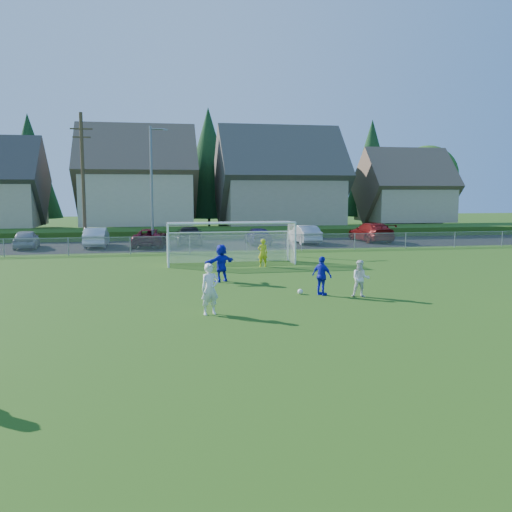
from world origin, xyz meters
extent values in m
plane|color=#193D0C|center=(0.00, 0.00, 0.00)|extent=(160.00, 160.00, 0.00)
plane|color=black|center=(0.00, 27.50, 0.01)|extent=(60.00, 60.00, 0.00)
cube|color=#1E420F|center=(0.00, 35.00, 0.40)|extent=(70.00, 6.00, 0.80)
sphere|color=white|center=(1.50, 6.05, 0.11)|extent=(0.22, 0.22, 0.22)
imported|color=white|center=(-2.56, 3.05, 0.89)|extent=(0.74, 0.59, 1.78)
imported|color=white|center=(3.71, 5.00, 0.75)|extent=(0.87, 0.76, 1.50)
imported|color=#141ABE|center=(2.31, 5.67, 0.80)|extent=(0.86, 0.99, 1.60)
imported|color=#141ABE|center=(-1.33, 9.77, 0.89)|extent=(1.69, 1.27, 1.77)
imported|color=yellow|center=(1.61, 14.43, 0.79)|extent=(0.60, 0.42, 1.58)
imported|color=#919498|center=(-13.77, 27.36, 0.70)|extent=(2.07, 4.27, 1.40)
imported|color=silver|center=(-8.72, 27.42, 0.75)|extent=(1.59, 4.53, 1.49)
imported|color=#4E0817|center=(-4.69, 26.94, 0.69)|extent=(2.87, 5.19, 1.38)
imported|color=black|center=(-1.65, 27.74, 0.73)|extent=(2.34, 5.12, 1.45)
imported|color=#1D154C|center=(3.75, 26.93, 0.71)|extent=(1.74, 4.18, 1.42)
imported|color=#B5B5B5|center=(7.69, 27.23, 0.74)|extent=(1.74, 4.53, 1.47)
imported|color=maroon|center=(13.65, 27.76, 0.80)|extent=(2.48, 5.61, 1.60)
cylinder|color=white|center=(-3.65, 15.00, 1.22)|extent=(0.12, 0.12, 2.44)
cylinder|color=white|center=(3.65, 15.00, 1.22)|extent=(0.12, 0.12, 2.44)
cylinder|color=white|center=(0.00, 15.00, 2.44)|extent=(7.30, 0.12, 0.12)
cylinder|color=white|center=(-3.65, 16.80, 0.90)|extent=(0.08, 0.08, 1.80)
cylinder|color=white|center=(3.65, 16.80, 0.90)|extent=(0.08, 0.08, 1.80)
cylinder|color=white|center=(0.00, 16.80, 1.80)|extent=(7.30, 0.08, 0.08)
cube|color=silver|center=(0.00, 16.80, 0.90)|extent=(7.30, 0.02, 1.80)
cube|color=silver|center=(-3.65, 15.90, 1.22)|extent=(0.02, 1.80, 2.44)
cube|color=silver|center=(3.65, 15.90, 1.22)|extent=(0.02, 1.80, 2.44)
cube|color=silver|center=(0.00, 15.90, 2.44)|extent=(7.30, 1.80, 0.02)
cube|color=gray|center=(0.00, 22.00, 1.18)|extent=(52.00, 0.03, 0.03)
cube|color=gray|center=(0.00, 22.00, 0.60)|extent=(52.00, 0.02, 1.14)
cylinder|color=gray|center=(0.00, 22.00, 0.60)|extent=(0.06, 0.06, 1.20)
cylinder|color=slate|center=(-4.50, 26.00, 4.50)|extent=(0.18, 0.18, 9.00)
cylinder|color=slate|center=(-4.00, 26.00, 8.80)|extent=(1.20, 0.12, 0.12)
cube|color=slate|center=(-3.40, 26.00, 8.75)|extent=(0.36, 0.18, 0.12)
cylinder|color=#473321|center=(-9.50, 27.00, 5.00)|extent=(0.26, 0.26, 10.00)
cube|color=#473321|center=(-9.50, 27.00, 8.80)|extent=(1.60, 0.10, 0.10)
cube|color=#473321|center=(-9.50, 27.00, 8.20)|extent=(1.30, 0.10, 0.10)
cube|color=#C6B58E|center=(-6.00, 43.00, 3.55)|extent=(11.00, 9.00, 5.50)
pyramid|color=brown|center=(-6.00, 43.00, 11.26)|extent=(12.10, 9.90, 4.96)
cube|color=tan|center=(9.00, 42.00, 3.30)|extent=(12.00, 10.00, 5.00)
pyramid|color=#4C473F|center=(9.00, 42.00, 11.32)|extent=(13.20, 11.00, 5.52)
cube|color=tan|center=(24.00, 43.00, 2.80)|extent=(9.00, 8.00, 4.00)
pyramid|color=brown|center=(24.00, 43.00, 9.21)|extent=(9.90, 8.80, 4.41)
cylinder|color=#382616|center=(-18.00, 50.00, 0.60)|extent=(0.30, 0.30, 1.20)
cone|color=#143819|center=(-18.00, 50.00, 7.05)|extent=(6.76, 6.76, 11.70)
cylinder|color=#382616|center=(-8.00, 51.00, 0.60)|extent=(0.30, 0.30, 1.20)
cone|color=#143819|center=(-8.00, 51.00, 6.60)|extent=(6.24, 6.24, 10.80)
cylinder|color=#382616|center=(2.00, 48.00, 0.60)|extent=(0.30, 0.30, 1.20)
cone|color=#143819|center=(2.00, 48.00, 7.50)|extent=(7.28, 7.28, 12.60)
cylinder|color=#382616|center=(12.00, 50.00, 1.98)|extent=(0.36, 0.36, 3.96)
sphere|color=#2B5B19|center=(12.00, 50.00, 6.82)|extent=(8.36, 8.36, 8.36)
cylinder|color=#382616|center=(22.00, 48.00, 0.60)|extent=(0.30, 0.30, 1.20)
cone|color=#143819|center=(22.00, 48.00, 7.05)|extent=(6.76, 6.76, 11.70)
cylinder|color=#382616|center=(30.00, 49.00, 1.80)|extent=(0.36, 0.36, 3.60)
sphere|color=#2B5B19|center=(30.00, 49.00, 6.20)|extent=(7.60, 7.60, 7.60)
camera|label=1|loc=(-4.42, -15.32, 4.25)|focal=38.00mm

